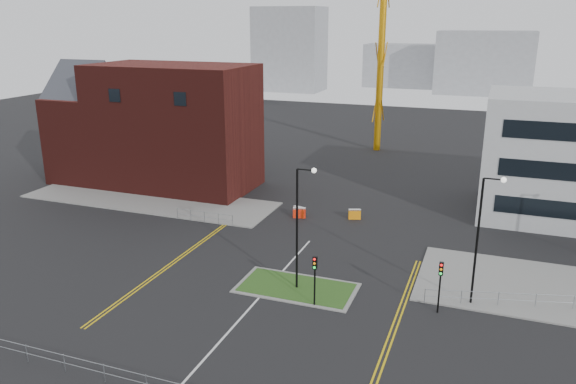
{
  "coord_description": "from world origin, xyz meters",
  "views": [
    {
      "loc": [
        14.33,
        -26.83,
        18.74
      ],
      "look_at": [
        -1.26,
        14.93,
        5.0
      ],
      "focal_mm": 35.0,
      "sensor_mm": 36.0,
      "label": 1
    }
  ],
  "objects": [
    {
      "name": "skyline_b",
      "position": [
        10.0,
        130.0,
        8.0
      ],
      "size": [
        24.0,
        12.0,
        16.0
      ],
      "primitive_type": "cube",
      "color": "gray",
      "rests_on": "ground"
    },
    {
      "name": "traffic_light_island",
      "position": [
        4.0,
        5.98,
        2.57
      ],
      "size": [
        0.28,
        0.33,
        3.65
      ],
      "color": "black",
      "rests_on": "ground"
    },
    {
      "name": "traffic_light_right",
      "position": [
        12.0,
        7.98,
        2.57
      ],
      "size": [
        0.28,
        0.33,
        3.65
      ],
      "color": "black",
      "rests_on": "ground"
    },
    {
      "name": "grass_island",
      "position": [
        2.0,
        8.0,
        0.06
      ],
      "size": [
        8.0,
        4.0,
        0.12
      ],
      "primitive_type": "cube",
      "color": "#264918",
      "rests_on": "ground"
    },
    {
      "name": "yellow_right_a",
      "position": [
        9.5,
        6.0,
        0.01
      ],
      "size": [
        0.12,
        20.0,
        0.01
      ],
      "primitive_type": "cube",
      "color": "gold",
      "rests_on": "ground"
    },
    {
      "name": "streetlamp_island",
      "position": [
        2.22,
        8.0,
        5.41
      ],
      "size": [
        1.46,
        0.36,
        9.18
      ],
      "color": "black",
      "rests_on": "ground"
    },
    {
      "name": "brick_building",
      "position": [
        -22.97,
        28.0,
        6.85
      ],
      "size": [
        24.2,
        10.07,
        14.24
      ],
      "color": "#451411",
      "rests_on": "ground"
    },
    {
      "name": "ground",
      "position": [
        0.0,
        0.0,
        0.0
      ],
      "size": [
        200.0,
        200.0,
        0.0
      ],
      "primitive_type": "plane",
      "color": "black",
      "rests_on": "ground"
    },
    {
      "name": "yellow_left_a",
      "position": [
        -9.0,
        10.0,
        0.01
      ],
      "size": [
        0.12,
        24.0,
        0.01
      ],
      "primitive_type": "cube",
      "color": "gold",
      "rests_on": "ground"
    },
    {
      "name": "centre_line",
      "position": [
        0.0,
        2.0,
        0.01
      ],
      "size": [
        0.15,
        30.0,
        0.01
      ],
      "primitive_type": "cube",
      "color": "silver",
      "rests_on": "ground"
    },
    {
      "name": "railing_left",
      "position": [
        -11.0,
        18.0,
        0.74
      ],
      "size": [
        6.05,
        0.05,
        1.1
      ],
      "color": "gray",
      "rests_on": "ground"
    },
    {
      "name": "barrier_right",
      "position": [
        2.32,
        24.0,
        0.54
      ],
      "size": [
        1.24,
        0.78,
        0.99
      ],
      "color": "orange",
      "rests_on": "ground"
    },
    {
      "name": "yellow_left_b",
      "position": [
        -8.7,
        10.0,
        0.01
      ],
      "size": [
        0.12,
        24.0,
        0.01
      ],
      "primitive_type": "cube",
      "color": "gold",
      "rests_on": "ground"
    },
    {
      "name": "pavement_left",
      "position": [
        -20.0,
        22.0,
        0.06
      ],
      "size": [
        28.0,
        8.0,
        0.12
      ],
      "primitive_type": "cube",
      "color": "slate",
      "rests_on": "ground"
    },
    {
      "name": "island_kerb",
      "position": [
        2.0,
        8.0,
        0.04
      ],
      "size": [
        8.6,
        4.6,
        0.08
      ],
      "primitive_type": "cube",
      "color": "slate",
      "rests_on": "ground"
    },
    {
      "name": "streetlamp_right_near",
      "position": [
        14.22,
        10.0,
        5.41
      ],
      "size": [
        1.46,
        0.36,
        9.18
      ],
      "color": "black",
      "rests_on": "ground"
    },
    {
      "name": "barrier_left",
      "position": [
        -2.96,
        22.66,
        0.57
      ],
      "size": [
        1.31,
        0.8,
        1.05
      ],
      "color": "red",
      "rests_on": "ground"
    },
    {
      "name": "railing_right",
      "position": [
        20.5,
        11.5,
        0.78
      ],
      "size": [
        19.05,
        5.05,
        1.1
      ],
      "color": "gray",
      "rests_on": "ground"
    },
    {
      "name": "skyline_a",
      "position": [
        -40.0,
        120.0,
        11.0
      ],
      "size": [
        18.0,
        12.0,
        22.0
      ],
      "primitive_type": "cube",
      "color": "gray",
      "rests_on": "ground"
    },
    {
      "name": "yellow_right_b",
      "position": [
        9.8,
        6.0,
        0.01
      ],
      "size": [
        0.12,
        20.0,
        0.01
      ],
      "primitive_type": "cube",
      "color": "gold",
      "rests_on": "ground"
    },
    {
      "name": "barrier_mid",
      "position": [
        -2.88,
        22.46,
        0.56
      ],
      "size": [
        1.29,
        0.71,
        1.03
      ],
      "color": "#FF2B0E",
      "rests_on": "ground"
    },
    {
      "name": "skyline_d",
      "position": [
        -8.0,
        140.0,
        6.0
      ],
      "size": [
        30.0,
        12.0,
        12.0
      ],
      "primitive_type": "cube",
      "color": "gray",
      "rests_on": "ground"
    }
  ]
}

